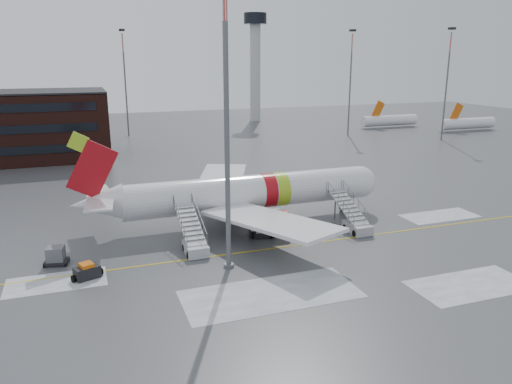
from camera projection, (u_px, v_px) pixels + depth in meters
name	position (u px, v px, depth m)	size (l,w,h in m)	color
ground	(290.00, 242.00, 50.31)	(260.00, 260.00, 0.00)	#494C4F
airliner	(242.00, 193.00, 55.40)	(35.03, 32.97, 11.18)	silver
airstair_fwd	(354.00, 221.00, 53.48)	(2.05, 7.70, 3.48)	#A0A3A7
airstair_aft	(194.00, 240.00, 47.79)	(2.05, 7.70, 3.48)	#B3B6BB
pushback_tug	(260.00, 230.00, 51.84)	(3.02, 2.65, 1.54)	black
uld_container	(56.00, 256.00, 44.76)	(2.26, 1.83, 1.65)	black
baggage_tractor	(87.00, 272.00, 41.93)	(2.78, 1.84, 1.36)	black
light_mast_near	(227.00, 114.00, 40.86)	(1.20, 1.20, 26.22)	#595B60
control_tower	(255.00, 55.00, 141.52)	(6.40, 6.40, 30.00)	#B2B5BA
light_mast_far_ne	(351.00, 76.00, 116.70)	(1.20, 1.20, 24.25)	#595B60
light_mast_far_n	(125.00, 76.00, 115.01)	(1.20, 1.20, 24.25)	#595B60
light_mast_far_e	(447.00, 77.00, 109.16)	(1.20, 1.20, 24.25)	#595B60
distant_aircraft	(414.00, 130.00, 128.78)	(35.00, 18.00, 8.00)	#D8590C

